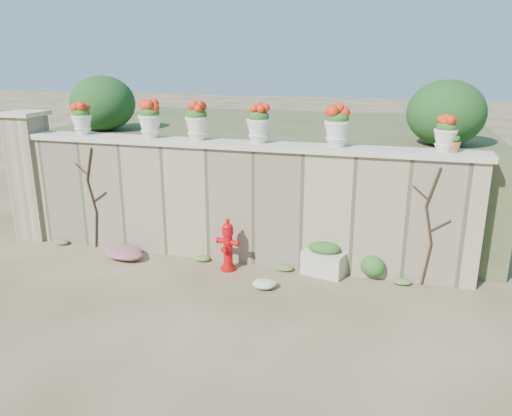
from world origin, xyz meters
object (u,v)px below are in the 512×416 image
(fire_hydrant, at_px, (228,245))
(urn_pot_0, at_px, (82,119))
(terracotta_pot, at_px, (453,144))
(planter_box, at_px, (324,259))

(fire_hydrant, distance_m, urn_pot_0, 3.57)
(urn_pot_0, height_order, terracotta_pot, urn_pot_0)
(urn_pot_0, distance_m, terracotta_pot, 6.35)
(planter_box, xyz_separation_m, urn_pot_0, (-4.53, 0.25, 2.12))
(fire_hydrant, relative_size, urn_pot_0, 1.59)
(fire_hydrant, xyz_separation_m, planter_box, (1.58, 0.27, -0.19))
(planter_box, relative_size, urn_pot_0, 1.33)
(planter_box, height_order, urn_pot_0, urn_pot_0)
(planter_box, relative_size, terracotta_pot, 2.99)
(urn_pot_0, xyz_separation_m, terracotta_pot, (6.35, 0.00, -0.16))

